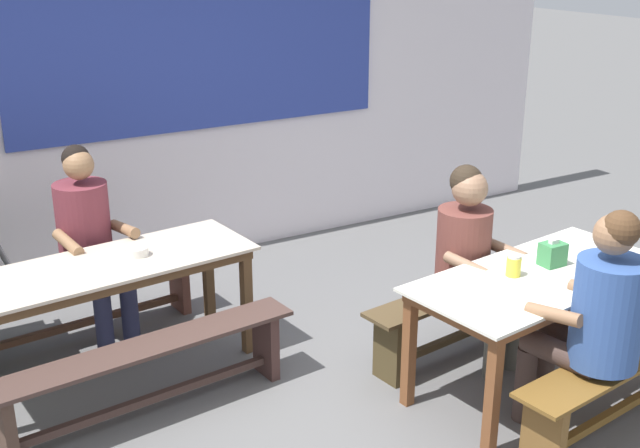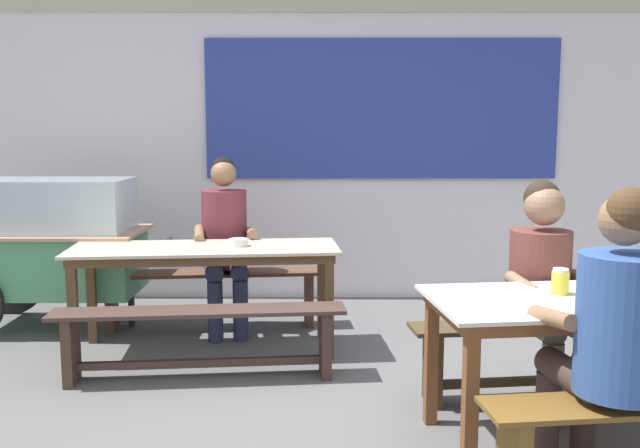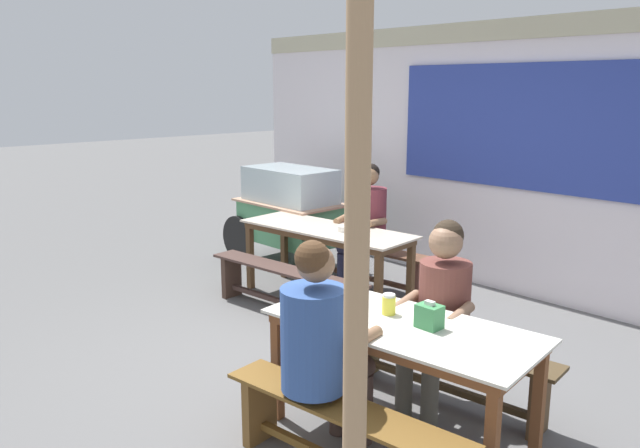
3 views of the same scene
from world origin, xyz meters
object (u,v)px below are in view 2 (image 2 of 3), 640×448
object	(u,v)px
person_near_front	(612,327)
dining_table_far	(205,258)
bench_far_back	(211,290)
condiment_jar	(560,282)
bench_far_front	(200,333)
person_right_near_table	(545,278)
bench_near_back	(542,349)
dining_table_near	(596,313)
tissue_box	(622,280)
soup_bowl	(238,242)
person_center_facing	(225,235)
food_cart	(56,241)

from	to	relation	value
person_near_front	dining_table_far	bearing A→B (deg)	135.81
bench_far_back	condiment_jar	distance (m)	2.80
bench_far_front	person_right_near_table	world-z (taller)	person_right_near_table
bench_far_back	condiment_jar	size ratio (longest dim) A/B	13.91
bench_far_back	bench_near_back	bearing A→B (deg)	-33.75
dining_table_near	person_right_near_table	size ratio (longest dim) A/B	1.34
person_right_near_table	tissue_box	world-z (taller)	person_right_near_table
bench_far_front	bench_near_back	distance (m)	2.00
soup_bowl	dining_table_near	bearing A→B (deg)	-37.04
person_center_facing	dining_table_near	bearing A→B (deg)	-42.96
dining_table_near	bench_far_back	size ratio (longest dim) A/B	0.95
soup_bowl	person_center_facing	bearing A→B (deg)	108.51
person_right_near_table	condiment_jar	xyz separation A→B (m)	(-0.07, -0.43, 0.08)
dining_table_near	bench_near_back	xyz separation A→B (m)	(-0.07, 0.55, -0.36)
dining_table_far	dining_table_near	xyz separation A→B (m)	(2.11, -1.40, 0.00)
food_cart	person_near_front	distance (m)	4.06
bench_near_back	tissue_box	size ratio (longest dim) A/B	9.50
person_center_facing	soup_bowl	bearing A→B (deg)	-71.49
dining_table_near	person_right_near_table	xyz separation A→B (m)	(-0.09, 0.49, 0.06)
dining_table_far	person_right_near_table	distance (m)	2.21
person_center_facing	food_cart	bearing A→B (deg)	176.75
food_cart	person_near_front	bearing A→B (deg)	-37.86
bench_far_back	person_near_front	bearing A→B (deg)	-50.68
dining_table_near	bench_near_back	size ratio (longest dim) A/B	1.09
dining_table_far	condiment_jar	distance (m)	2.37
dining_table_near	dining_table_far	bearing A→B (deg)	146.46
bench_near_back	person_near_front	size ratio (longest dim) A/B	1.17
person_near_front	condiment_jar	world-z (taller)	person_near_front
tissue_box	bench_far_front	bearing A→B (deg)	160.48
food_cart	person_center_facing	xyz separation A→B (m)	(1.30, -0.07, 0.06)
bench_far_front	person_right_near_table	size ratio (longest dim) A/B	1.44
food_cart	person_center_facing	size ratio (longest dim) A/B	1.24
dining_table_near	tissue_box	size ratio (longest dim) A/B	10.40
person_near_front	soup_bowl	bearing A→B (deg)	131.98
dining_table_near	condiment_jar	distance (m)	0.22
bench_near_back	tissue_box	bearing A→B (deg)	-66.55
bench_far_back	bench_near_back	xyz separation A→B (m)	(2.09, -1.40, -0.01)
dining_table_near	bench_far_front	size ratio (longest dim) A/B	0.93
tissue_box	condiment_jar	xyz separation A→B (m)	(-0.30, -0.00, -0.01)
tissue_box	condiment_jar	world-z (taller)	tissue_box
dining_table_far	food_cart	world-z (taller)	food_cart
person_center_facing	condiment_jar	size ratio (longest dim) A/B	10.37
dining_table_near	condiment_jar	xyz separation A→B (m)	(-0.15, 0.06, 0.14)
soup_bowl	dining_table_far	bearing A→B (deg)	-174.27
tissue_box	dining_table_near	bearing A→B (deg)	-157.21
dining_table_near	tissue_box	world-z (taller)	tissue_box
dining_table_far	tissue_box	bearing A→B (deg)	-30.67
bench_far_back	soup_bowl	size ratio (longest dim) A/B	13.38
person_near_front	bench_far_back	bearing A→B (deg)	129.32
tissue_box	soup_bowl	bearing A→B (deg)	146.16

